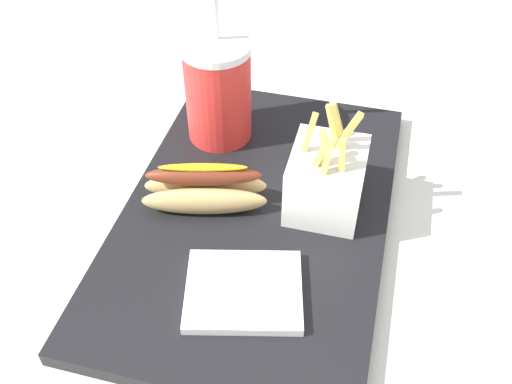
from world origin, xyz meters
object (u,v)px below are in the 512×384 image
object	(u,v)px
soda_cup	(218,91)
fries_basket	(326,179)
hot_dog_1	(205,189)
napkin_stack	(244,291)
ketchup_cup_1	(336,142)

from	to	relation	value
soda_cup	fries_basket	xyz separation A→B (m)	(-0.10, -0.16, -0.03)
fries_basket	hot_dog_1	xyz separation A→B (m)	(-0.04, 0.14, -0.02)
fries_basket	napkin_stack	world-z (taller)	fries_basket
hot_dog_1	napkin_stack	bearing A→B (deg)	-145.67
ketchup_cup_1	hot_dog_1	bearing A→B (deg)	136.48
fries_basket	ketchup_cup_1	size ratio (longest dim) A/B	4.32
soda_cup	napkin_stack	world-z (taller)	soda_cup
soda_cup	ketchup_cup_1	world-z (taller)	soda_cup
soda_cup	napkin_stack	xyz separation A→B (m)	(-0.26, -0.10, -0.07)
fries_basket	hot_dog_1	distance (m)	0.15
soda_cup	fries_basket	bearing A→B (deg)	-121.94
fries_basket	napkin_stack	bearing A→B (deg)	158.73
hot_dog_1	napkin_stack	distance (m)	0.15
soda_cup	hot_dog_1	world-z (taller)	soda_cup
soda_cup	napkin_stack	size ratio (longest dim) A/B	1.98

